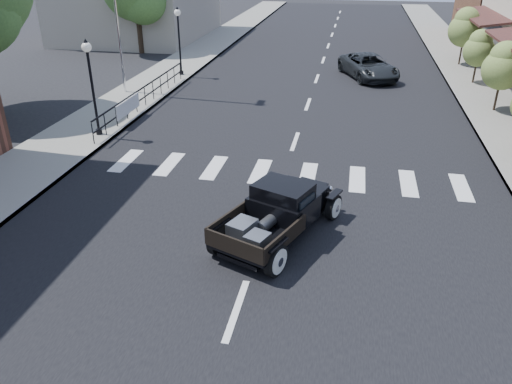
# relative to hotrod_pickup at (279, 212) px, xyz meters

# --- Properties ---
(ground) EXTENTS (120.00, 120.00, 0.00)m
(ground) POSITION_rel_hotrod_pickup_xyz_m (-0.41, -0.07, -0.74)
(ground) COLOR black
(ground) RESTS_ON ground
(road) EXTENTS (14.00, 80.00, 0.02)m
(road) POSITION_rel_hotrod_pickup_xyz_m (-0.41, 14.93, -0.73)
(road) COLOR black
(road) RESTS_ON ground
(road_markings) EXTENTS (12.00, 60.00, 0.06)m
(road_markings) POSITION_rel_hotrod_pickup_xyz_m (-0.41, 9.93, -0.74)
(road_markings) COLOR silver
(road_markings) RESTS_ON ground
(sidewalk_left) EXTENTS (3.00, 80.00, 0.15)m
(sidewalk_left) POSITION_rel_hotrod_pickup_xyz_m (-8.91, 14.93, -0.66)
(sidewalk_left) COLOR gray
(sidewalk_left) RESTS_ON ground
(sidewalk_right) EXTENTS (3.00, 80.00, 0.15)m
(sidewalk_right) POSITION_rel_hotrod_pickup_xyz_m (8.09, 14.93, -0.66)
(sidewalk_right) COLOR gray
(sidewalk_right) RESTS_ON ground
(low_building_left) EXTENTS (10.00, 12.00, 5.00)m
(low_building_left) POSITION_rel_hotrod_pickup_xyz_m (-15.41, 27.93, 1.76)
(low_building_left) COLOR gray
(low_building_left) RESTS_ON ground
(railing) EXTENTS (0.08, 10.00, 1.00)m
(railing) POSITION_rel_hotrod_pickup_xyz_m (-7.71, 9.93, -0.09)
(railing) COLOR black
(railing) RESTS_ON sidewalk_left
(banner) EXTENTS (0.04, 2.20, 0.60)m
(banner) POSITION_rel_hotrod_pickup_xyz_m (-7.63, 7.93, -0.29)
(banner) COLOR silver
(banner) RESTS_ON sidewalk_left
(lamp_post_b) EXTENTS (0.36, 0.36, 3.63)m
(lamp_post_b) POSITION_rel_hotrod_pickup_xyz_m (-8.01, 5.93, 1.23)
(lamp_post_b) COLOR black
(lamp_post_b) RESTS_ON sidewalk_left
(lamp_post_c) EXTENTS (0.36, 0.36, 3.63)m
(lamp_post_c) POSITION_rel_hotrod_pickup_xyz_m (-8.01, 15.93, 1.23)
(lamp_post_c) COLOR black
(lamp_post_c) RESTS_ON sidewalk_left
(big_tree_far) EXTENTS (4.43, 4.43, 6.50)m
(big_tree_far) POSITION_rel_hotrod_pickup_xyz_m (-12.91, 21.93, 2.51)
(big_tree_far) COLOR #3F672C
(big_tree_far) RESTS_ON ground
(small_tree_c) EXTENTS (1.74, 1.74, 2.90)m
(small_tree_c) POSITION_rel_hotrod_pickup_xyz_m (7.89, 12.20, 0.87)
(small_tree_c) COLOR olive
(small_tree_c) RESTS_ON sidewalk_right
(small_tree_d) EXTENTS (1.59, 1.59, 2.65)m
(small_tree_d) POSITION_rel_hotrod_pickup_xyz_m (7.89, 17.18, 0.74)
(small_tree_d) COLOR olive
(small_tree_d) RESTS_ON sidewalk_right
(small_tree_e) EXTENTS (1.93, 1.93, 3.22)m
(small_tree_e) POSITION_rel_hotrod_pickup_xyz_m (7.89, 21.67, 1.02)
(small_tree_e) COLOR olive
(small_tree_e) RESTS_ON sidewalk_right
(hotrod_pickup) EXTENTS (3.44, 4.68, 1.47)m
(hotrod_pickup) POSITION_rel_hotrod_pickup_xyz_m (0.00, 0.00, 0.00)
(hotrod_pickup) COLOR black
(hotrod_pickup) RESTS_ON ground
(second_car) EXTENTS (3.79, 5.13, 1.30)m
(second_car) POSITION_rel_hotrod_pickup_xyz_m (2.38, 17.68, -0.09)
(second_car) COLOR black
(second_car) RESTS_ON ground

